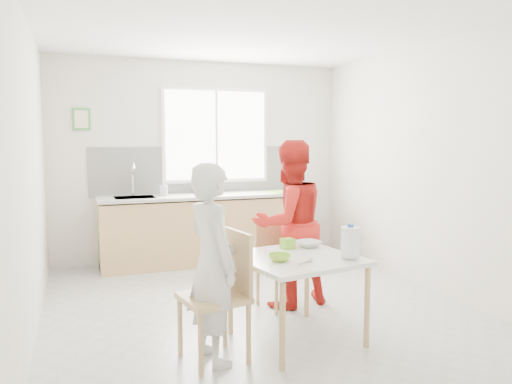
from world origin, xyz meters
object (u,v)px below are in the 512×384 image
wine_bottle_a (200,182)px  bowl_white (308,244)px  dining_table (297,265)px  bowl_green (279,257)px  chair_far (278,258)px  chair_left (222,289)px  milk_jug (351,241)px  wine_bottle_b (196,183)px  person_red (289,224)px  person_white (212,263)px

wine_bottle_a → bowl_white: bearing=-82.6°
dining_table → bowl_green: (-0.19, -0.09, 0.10)m
chair_far → wine_bottle_a: wine_bottle_a is taller
bowl_white → chair_far: bearing=95.4°
bowl_green → bowl_white: 0.58m
chair_left → milk_jug: 1.08m
chair_left → bowl_green: bearing=84.0°
wine_bottle_b → person_red: bearing=-77.4°
bowl_green → bowl_white: bearing=41.5°
chair_left → wine_bottle_a: bearing=158.9°
milk_jug → person_red: bearing=83.4°
person_red → wine_bottle_a: size_ratio=5.13×
dining_table → milk_jug: size_ratio=4.07×
person_red → wine_bottle_b: person_red is taller
person_white → milk_jug: person_white is taller
bowl_green → bowl_white: (0.44, 0.39, -0.00)m
milk_jug → chair_far: bearing=88.6°
dining_table → chair_far: chair_far is taller
dining_table → chair_far: bearing=77.3°
chair_far → bowl_green: 1.06m
dining_table → person_red: person_red is taller
dining_table → chair_far: size_ratio=1.22×
dining_table → bowl_white: 0.40m
bowl_green → dining_table: bearing=24.5°
chair_left → wine_bottle_b: (0.51, 3.01, 0.54)m
dining_table → milk_jug: bearing=-30.4°
chair_far → person_red: (0.10, -0.03, 0.34)m
person_white → person_red: (1.04, 0.97, 0.08)m
chair_far → wine_bottle_b: (-0.36, 2.02, 0.59)m
person_white → bowl_green: bearing=-95.1°
person_red → bowl_white: person_red is taller
milk_jug → wine_bottle_a: size_ratio=0.82×
bowl_green → bowl_white: size_ratio=0.81×
chair_left → chair_far: (0.86, 0.99, -0.05)m
bowl_white → person_white: bearing=-156.2°
person_white → dining_table: bearing=-90.0°
person_red → milk_jug: size_ratio=6.29×
chair_left → wine_bottle_b: wine_bottle_b is taller
chair_left → wine_bottle_b: bearing=160.0°
chair_far → person_white: bearing=-143.6°
chair_left → person_white: 0.22m
bowl_white → milk_jug: size_ratio=0.83×
bowl_white → wine_bottle_a: size_ratio=0.68×
bowl_white → wine_bottle_a: wine_bottle_a is taller
chair_left → person_white: person_white is taller
milk_jug → bowl_green: bearing=156.2°
dining_table → chair_far: (0.20, 0.87, -0.15)m
person_red → bowl_green: 1.04m
milk_jug → chair_left: bearing=164.3°
milk_jug → dining_table: bearing=139.1°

